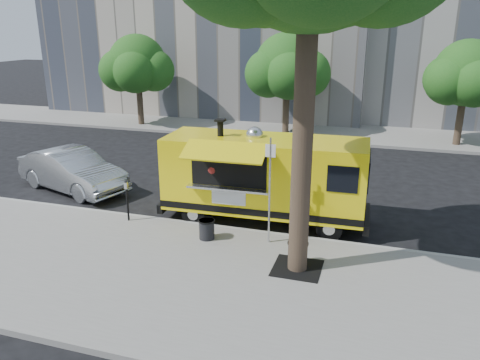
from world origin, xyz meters
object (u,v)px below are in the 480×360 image
object	(u,v)px
far_tree_a	(137,64)
parking_meter	(127,195)
sedan	(72,171)
sign_post	(270,185)
trash_bin_right	(298,253)
food_truck	(263,176)
far_tree_b	(287,66)
far_tree_c	(467,73)
trash_bin_left	(207,229)

from	to	relation	value
far_tree_a	parking_meter	size ratio (longest dim) A/B	4.01
far_tree_a	sedan	distance (m)	12.23
sign_post	trash_bin_right	bearing A→B (deg)	-47.09
far_tree_a	trash_bin_right	distance (m)	19.81
parking_meter	food_truck	distance (m)	4.25
far_tree_a	sedan	xyz separation A→B (m)	(3.35, -11.37, -3.00)
far_tree_b	far_tree_c	bearing A→B (deg)	-1.91
far_tree_c	food_truck	xyz separation A→B (m)	(-7.07, -12.23, -2.22)
trash_bin_left	far_tree_a	bearing A→B (deg)	124.72
far_tree_a	far_tree_b	xyz separation A→B (m)	(9.00, 0.40, 0.06)
parking_meter	trash_bin_right	bearing A→B (deg)	-13.12
parking_meter	trash_bin_left	distance (m)	2.90
far_tree_c	sedan	xyz separation A→B (m)	(-14.65, -11.47, -2.94)
far_tree_b	far_tree_a	bearing A→B (deg)	-177.46
far_tree_c	sedan	distance (m)	18.84
sedan	far_tree_a	bearing A→B (deg)	34.29
far_tree_a	sign_post	distance (m)	18.14
far_tree_a	far_tree_b	bearing A→B (deg)	2.54
far_tree_b	sign_post	distance (m)	14.61
sign_post	sedan	world-z (taller)	sign_post
parking_meter	trash_bin_right	distance (m)	5.74
far_tree_c	far_tree_a	bearing A→B (deg)	-179.68
trash_bin_right	far_tree_a	bearing A→B (deg)	130.06
sedan	trash_bin_right	world-z (taller)	sedan
far_tree_b	sign_post	bearing A→B (deg)	-79.85
sedan	trash_bin_left	size ratio (longest dim) A/B	8.26
sedan	trash_bin_right	size ratio (longest dim) A/B	7.37
trash_bin_right	parking_meter	bearing A→B (deg)	166.88
trash_bin_left	trash_bin_right	world-z (taller)	trash_bin_right
sign_post	trash_bin_right	size ratio (longest dim) A/B	4.71
trash_bin_left	far_tree_c	bearing A→B (deg)	60.11
parking_meter	sedan	bearing A→B (deg)	148.05
food_truck	far_tree_b	bearing A→B (deg)	96.75
far_tree_b	trash_bin_left	size ratio (longest dim) A/B	9.67
far_tree_c	food_truck	distance (m)	14.30
sign_post	trash_bin_right	world-z (taller)	sign_post
far_tree_a	food_truck	size ratio (longest dim) A/B	0.82
far_tree_a	trash_bin_left	size ratio (longest dim) A/B	9.41
parking_meter	food_truck	xyz separation A→B (m)	(3.93, 1.52, 0.52)
far_tree_b	food_truck	distance (m)	12.89
far_tree_b	parking_meter	distance (m)	14.48
far_tree_b	trash_bin_right	world-z (taller)	far_tree_b
far_tree_c	trash_bin_left	bearing A→B (deg)	-119.89
sign_post	parking_meter	bearing A→B (deg)	177.48
sign_post	parking_meter	size ratio (longest dim) A/B	2.25
food_truck	sedan	xyz separation A→B (m)	(-7.58, 0.76, -0.73)
sign_post	parking_meter	distance (m)	4.64
sign_post	trash_bin_right	xyz separation A→B (m)	(1.02, -1.10, -1.36)
far_tree_b	food_truck	xyz separation A→B (m)	(1.93, -12.53, -2.33)
food_truck	trash_bin_right	distance (m)	3.41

